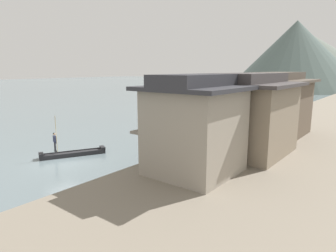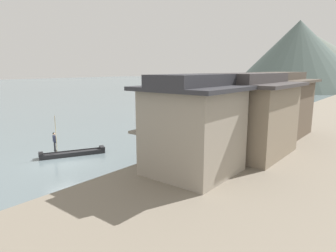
{
  "view_description": "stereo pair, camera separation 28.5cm",
  "coord_description": "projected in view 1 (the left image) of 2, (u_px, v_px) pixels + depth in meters",
  "views": [
    {
      "loc": [
        20.44,
        -12.45,
        7.27
      ],
      "look_at": [
        2.0,
        10.87,
        1.52
      ],
      "focal_mm": 31.63,
      "sensor_mm": 36.0,
      "label": 1
    },
    {
      "loc": [
        20.67,
        -12.28,
        7.27
      ],
      "look_at": [
        2.0,
        10.87,
        1.52
      ],
      "focal_mm": 31.63,
      "sensor_mm": 36.0,
      "label": 2
    }
  ],
  "objects": [
    {
      "name": "house_waterfront_second",
      "position": [
        247.0,
        114.0,
        22.94
      ],
      "size": [
        7.09,
        7.59,
        6.14
      ],
      "color": "gray",
      "rests_on": "riverbank_right"
    },
    {
      "name": "hill_far_west",
      "position": [
        295.0,
        56.0,
        103.95
      ],
      "size": [
        46.59,
        46.59,
        23.75
      ],
      "primitive_type": "cone",
      "color": "#4C5B56",
      "rests_on": "ground"
    },
    {
      "name": "mooring_post_dock_mid",
      "position": [
        215.0,
        134.0,
        27.98
      ],
      "size": [
        0.2,
        0.2,
        0.84
      ],
      "primitive_type": "cylinder",
      "color": "#473828",
      "rests_on": "riverbank_right"
    },
    {
      "name": "boat_upstream_distant",
      "position": [
        255.0,
        119.0,
        42.01
      ],
      "size": [
        1.43,
        5.68,
        0.77
      ],
      "color": "#423328",
      "rests_on": "ground"
    },
    {
      "name": "boat_moored_far",
      "position": [
        278.0,
        113.0,
        48.53
      ],
      "size": [
        1.84,
        4.67,
        0.35
      ],
      "color": "brown",
      "rests_on": "ground"
    },
    {
      "name": "house_waterfront_tall",
      "position": [
        276.0,
        104.0,
        29.21
      ],
      "size": [
        6.34,
        7.7,
        6.14
      ],
      "color": "brown",
      "rests_on": "riverbank_right"
    },
    {
      "name": "mooring_post_dock_near",
      "position": [
        154.0,
        155.0,
        21.19
      ],
      "size": [
        0.2,
        0.2,
        0.78
      ],
      "primitive_type": "cylinder",
      "color": "#473828",
      "rests_on": "riverbank_right"
    },
    {
      "name": "boat_moored_second",
      "position": [
        178.0,
        124.0,
        38.63
      ],
      "size": [
        5.44,
        1.86,
        0.43
      ],
      "color": "brown",
      "rests_on": "ground"
    },
    {
      "name": "boatman_person",
      "position": [
        55.0,
        140.0,
        24.32
      ],
      "size": [
        0.56,
        0.34,
        3.04
      ],
      "color": "black",
      "rests_on": "boat_foreground_poled"
    },
    {
      "name": "ground_plane",
      "position": [
        63.0,
        162.0,
        23.42
      ],
      "size": [
        400.0,
        400.0,
        0.0
      ],
      "primitive_type": "plane",
      "color": "slate"
    },
    {
      "name": "boat_moored_third",
      "position": [
        206.0,
        111.0,
        50.34
      ],
      "size": [
        1.23,
        3.93,
        0.68
      ],
      "color": "#423328",
      "rests_on": "ground"
    },
    {
      "name": "boat_midriver_drifting",
      "position": [
        253.0,
        100.0,
        68.18
      ],
      "size": [
        1.31,
        4.02,
        0.72
      ],
      "color": "#232326",
      "rests_on": "ground"
    },
    {
      "name": "boat_foreground_poled",
      "position": [
        73.0,
        154.0,
        25.17
      ],
      "size": [
        3.22,
        5.18,
        0.53
      ],
      "color": "#232326",
      "rests_on": "ground"
    },
    {
      "name": "boat_moored_nearest",
      "position": [
        294.0,
        108.0,
        53.87
      ],
      "size": [
        1.63,
        4.97,
        0.63
      ],
      "color": "#423328",
      "rests_on": "ground"
    },
    {
      "name": "house_waterfront_nearest",
      "position": [
        195.0,
        126.0,
        18.27
      ],
      "size": [
        5.97,
        6.03,
        6.14
      ],
      "color": "gray",
      "rests_on": "riverbank_right"
    },
    {
      "name": "mooring_post_dock_far",
      "position": [
        249.0,
        122.0,
        34.04
      ],
      "size": [
        0.2,
        0.2,
        0.84
      ],
      "primitive_type": "cylinder",
      "color": "#473828",
      "rests_on": "riverbank_right"
    },
    {
      "name": "boat_midriver_upstream",
      "position": [
        287.0,
        102.0,
        63.12
      ],
      "size": [
        4.16,
        1.44,
        0.75
      ],
      "color": "#232326",
      "rests_on": "ground"
    },
    {
      "name": "hill_far_east",
      "position": [
        309.0,
        62.0,
        112.26
      ],
      "size": [
        63.72,
        63.72,
        19.83
      ],
      "primitive_type": "cone",
      "color": "slate",
      "rests_on": "ground"
    }
  ]
}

